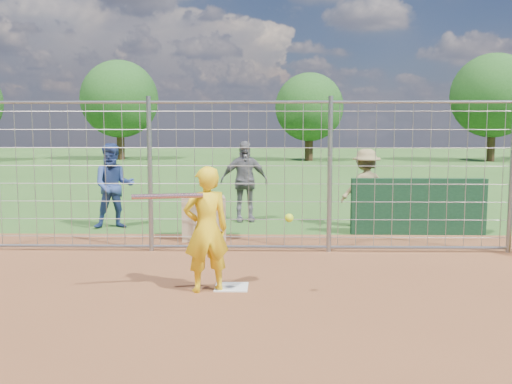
{
  "coord_description": "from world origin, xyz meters",
  "views": [
    {
      "loc": [
        0.48,
        -7.45,
        2.1
      ],
      "look_at": [
        0.3,
        0.8,
        1.15
      ],
      "focal_mm": 40.0,
      "sensor_mm": 36.0,
      "label": 1
    }
  ],
  "objects_px": {
    "batter": "(206,229)",
    "bystander_a": "(114,186)",
    "equipment_bin": "(203,218)",
    "bystander_b": "(244,181)",
    "bystander_c": "(366,188)"
  },
  "relations": [
    {
      "from": "batter",
      "to": "bystander_b",
      "type": "bearing_deg",
      "value": -114.22
    },
    {
      "from": "bystander_c",
      "to": "equipment_bin",
      "type": "height_order",
      "value": "bystander_c"
    },
    {
      "from": "bystander_b",
      "to": "equipment_bin",
      "type": "xyz_separation_m",
      "value": [
        -0.68,
        -2.07,
        -0.5
      ]
    },
    {
      "from": "bystander_a",
      "to": "bystander_b",
      "type": "distance_m",
      "value": 2.81
    },
    {
      "from": "bystander_a",
      "to": "bystander_c",
      "type": "relative_size",
      "value": 1.07
    },
    {
      "from": "bystander_c",
      "to": "equipment_bin",
      "type": "relative_size",
      "value": 2.05
    },
    {
      "from": "bystander_b",
      "to": "equipment_bin",
      "type": "bearing_deg",
      "value": -117.28
    },
    {
      "from": "bystander_c",
      "to": "bystander_b",
      "type": "bearing_deg",
      "value": -27.08
    },
    {
      "from": "batter",
      "to": "bystander_a",
      "type": "relative_size",
      "value": 0.91
    },
    {
      "from": "bystander_a",
      "to": "equipment_bin",
      "type": "distance_m",
      "value": 2.34
    },
    {
      "from": "bystander_b",
      "to": "equipment_bin",
      "type": "relative_size",
      "value": 2.24
    },
    {
      "from": "equipment_bin",
      "to": "bystander_a",
      "type": "bearing_deg",
      "value": 141.68
    },
    {
      "from": "batter",
      "to": "bystander_a",
      "type": "height_order",
      "value": "bystander_a"
    },
    {
      "from": "bystander_b",
      "to": "equipment_bin",
      "type": "height_order",
      "value": "bystander_b"
    },
    {
      "from": "batter",
      "to": "bystander_c",
      "type": "relative_size",
      "value": 0.98
    }
  ]
}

